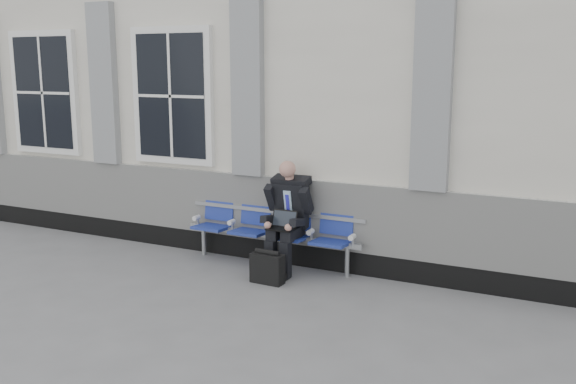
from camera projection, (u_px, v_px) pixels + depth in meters
The scene contains 5 objects.
ground at pixel (91, 271), 8.50m from camera, with size 70.00×70.00×0.00m, color slate.
station_building at pixel (225, 92), 11.13m from camera, with size 14.40×4.40×4.49m.
bench at pixel (272, 226), 8.68m from camera, with size 2.60×0.47×0.91m.
businessman at pixel (288, 213), 8.38m from camera, with size 0.61×0.82×1.48m.
briefcase at pixel (267, 268), 8.01m from camera, with size 0.43×0.19×0.43m.
Camera 1 is at (5.94, -6.14, 2.70)m, focal length 40.00 mm.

